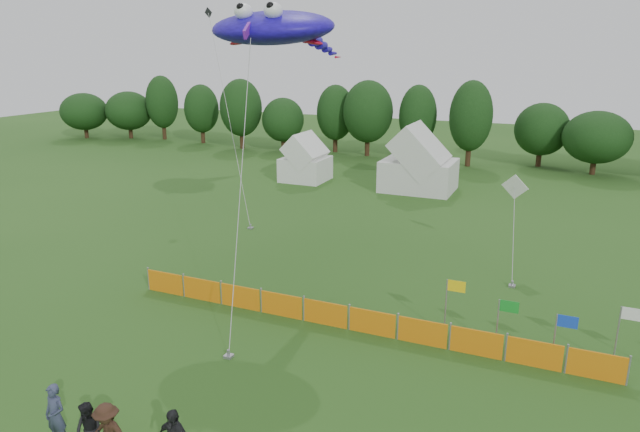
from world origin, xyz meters
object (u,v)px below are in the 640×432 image
at_px(tent_left, 305,161).
at_px(spectator_a, 55,415).
at_px(tent_right, 419,165).
at_px(barrier_fence, 348,318).
at_px(stingray_kite, 277,29).
at_px(spectator_b, 89,432).

bearing_deg(tent_left, spectator_a, -76.63).
height_order(tent_left, spectator_a, tent_left).
relative_size(tent_right, barrier_fence, 0.28).
relative_size(barrier_fence, stingray_kite, 1.33).
distance_m(barrier_fence, spectator_a, 11.01).
height_order(barrier_fence, spectator_b, spectator_b).
xyz_separation_m(barrier_fence, spectator_a, (-5.05, -9.78, 0.44)).
distance_m(tent_right, spectator_a, 34.23).
relative_size(tent_right, stingray_kite, 0.38).
xyz_separation_m(barrier_fence, spectator_b, (-3.75, -9.86, 0.35)).
distance_m(tent_left, spectator_a, 34.79).
xyz_separation_m(tent_right, barrier_fence, (3.32, -24.39, -1.52)).
relative_size(tent_left, stingray_kite, 0.25).
height_order(tent_left, barrier_fence, tent_left).
bearing_deg(tent_right, spectator_a, -92.90).
relative_size(tent_left, spectator_a, 1.97).
distance_m(tent_right, stingray_kite, 22.61).
distance_m(barrier_fence, stingray_kite, 12.91).
bearing_deg(spectator_b, stingray_kite, 102.84).
distance_m(tent_left, stingray_kite, 23.82).
bearing_deg(spectator_a, spectator_b, -1.74).
xyz_separation_m(tent_right, spectator_a, (-1.73, -34.17, -1.08)).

